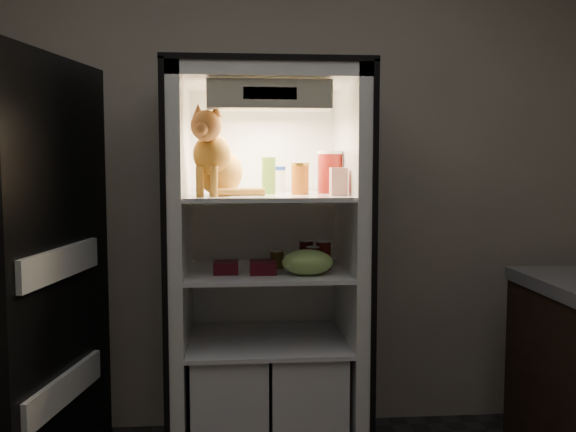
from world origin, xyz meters
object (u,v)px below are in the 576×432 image
at_px(mayo_tub, 276,179).
at_px(grape_bag, 307,262).
at_px(tabby_cat, 216,162).
at_px(soda_can_a, 306,253).
at_px(refrigerator, 266,297).
at_px(soda_can_b, 323,255).
at_px(parmesan_shaker, 269,176).
at_px(pepper_jar, 330,172).
at_px(salsa_jar, 300,178).
at_px(cream_carton, 338,181).
at_px(berry_box_left, 226,267).
at_px(soda_can_c, 313,259).
at_px(condiment_jar, 277,259).
at_px(berry_box_right, 263,267).

bearing_deg(mayo_tub, grape_bag, -70.72).
relative_size(tabby_cat, soda_can_a, 3.22).
height_order(refrigerator, soda_can_b, refrigerator).
height_order(parmesan_shaker, pepper_jar, pepper_jar).
bearing_deg(parmesan_shaker, soda_can_b, -8.81).
distance_m(parmesan_shaker, soda_can_a, 0.42).
height_order(salsa_jar, cream_carton, salsa_jar).
height_order(refrigerator, soda_can_a, refrigerator).
bearing_deg(grape_bag, soda_can_b, 58.07).
height_order(salsa_jar, berry_box_left, salsa_jar).
height_order(soda_can_c, berry_box_left, soda_can_c).
distance_m(soda_can_a, grape_bag, 0.23).
height_order(tabby_cat, pepper_jar, tabby_cat).
distance_m(mayo_tub, pepper_jar, 0.27).
height_order(mayo_tub, condiment_jar, mayo_tub).
xyz_separation_m(cream_carton, soda_can_c, (-0.11, 0.06, -0.36)).
distance_m(pepper_jar, soda_can_a, 0.40).
bearing_deg(berry_box_right, grape_bag, -13.47).
height_order(parmesan_shaker, soda_can_c, parmesan_shaker).
distance_m(refrigerator, soda_can_a, 0.29).
distance_m(condiment_jar, berry_box_right, 0.15).
height_order(parmesan_shaker, soda_can_b, parmesan_shaker).
xyz_separation_m(condiment_jar, berry_box_left, (-0.24, -0.11, -0.02)).
bearing_deg(parmesan_shaker, soda_can_a, 12.38).
bearing_deg(salsa_jar, soda_can_c, -41.96).
height_order(refrigerator, salsa_jar, refrigerator).
xyz_separation_m(mayo_tub, soda_can_c, (0.15, -0.23, -0.36)).
relative_size(salsa_jar, condiment_jar, 1.60).
xyz_separation_m(refrigerator, berry_box_right, (-0.02, -0.18, 0.18)).
height_order(parmesan_shaker, berry_box_right, parmesan_shaker).
distance_m(cream_carton, berry_box_right, 0.51).
bearing_deg(soda_can_b, condiment_jar, 171.59).
xyz_separation_m(pepper_jar, condiment_jar, (-0.26, -0.05, -0.41)).
xyz_separation_m(soda_can_b, grape_bag, (-0.09, -0.15, -0.01)).
height_order(tabby_cat, condiment_jar, tabby_cat).
relative_size(grape_bag, berry_box_right, 1.94).
relative_size(refrigerator, pepper_jar, 9.39).
height_order(cream_carton, soda_can_c, cream_carton).
bearing_deg(tabby_cat, berry_box_right, 9.94).
height_order(salsa_jar, pepper_jar, pepper_jar).
xyz_separation_m(tabby_cat, grape_bag, (0.40, -0.08, -0.44)).
distance_m(pepper_jar, soda_can_c, 0.43).
xyz_separation_m(soda_can_c, berry_box_right, (-0.23, -0.05, -0.03)).
height_order(pepper_jar, soda_can_b, pepper_jar).
relative_size(tabby_cat, berry_box_left, 3.65).
bearing_deg(refrigerator, grape_bag, -53.31).
distance_m(tabby_cat, salsa_jar, 0.39).
xyz_separation_m(tabby_cat, pepper_jar, (0.53, 0.15, -0.05)).
bearing_deg(soda_can_b, refrigerator, 162.85).
bearing_deg(soda_can_b, berry_box_left, -169.62).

